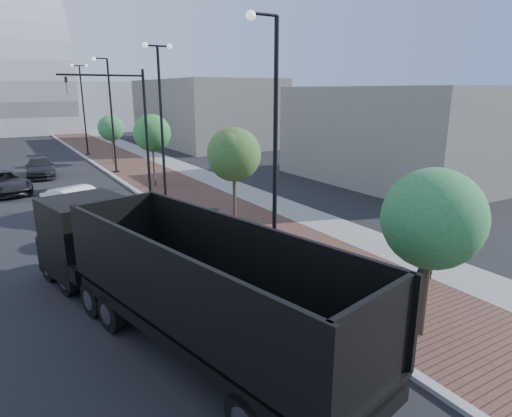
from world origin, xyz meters
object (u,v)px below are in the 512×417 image
white_sedan (80,204)px  dark_car_mid (3,183)px  dump_truck (134,268)px  pedestrian (426,262)px

white_sedan → dark_car_mid: (-3.30, 9.07, -0.11)m
dump_truck → pedestrian: 9.86m
dump_truck → white_sedan: dump_truck is taller
dark_car_mid → dump_truck: bearing=-96.0°
dump_truck → dark_car_mid: bearing=85.2°
dump_truck → white_sedan: 11.77m
dark_car_mid → pedestrian: 27.10m
dump_truck → pedestrian: size_ratio=7.44×
dark_car_mid → pedestrian: size_ratio=2.91×
dump_truck → dark_car_mid: 21.03m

